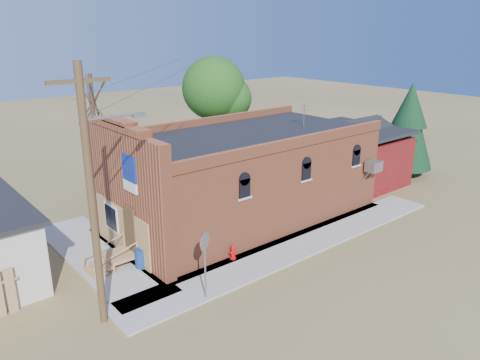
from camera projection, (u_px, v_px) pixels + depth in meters
ground at (290, 263)px, 20.74m from camera, size 120.00×120.00×0.00m
sidewalk_south at (299, 245)px, 22.30m from camera, size 19.00×2.20×0.08m
sidewalk_west at (98, 256)px, 21.27m from camera, size 2.60×10.00×0.08m
brick_bar at (239, 177)px, 25.03m from camera, size 16.40×7.97×6.30m
red_shed at (353, 149)px, 31.07m from camera, size 5.40×6.40×4.30m
utility_pole at (93, 194)px, 15.18m from camera, size 3.12×0.26×9.00m
tree_bare_near at (92, 101)px, 26.56m from camera, size 2.80×2.80×7.65m
tree_leafy at (214, 88)px, 32.42m from camera, size 4.40×4.40×8.15m
evergreen_tree at (409, 123)px, 31.97m from camera, size 3.60×3.60×6.50m
fire_hydrant at (233, 252)px, 20.82m from camera, size 0.38×0.36×0.68m
stop_sign at (205, 248)px, 17.26m from camera, size 0.66×0.44×2.74m
trash_barrel at (141, 258)px, 20.09m from camera, size 0.64×0.64×0.86m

